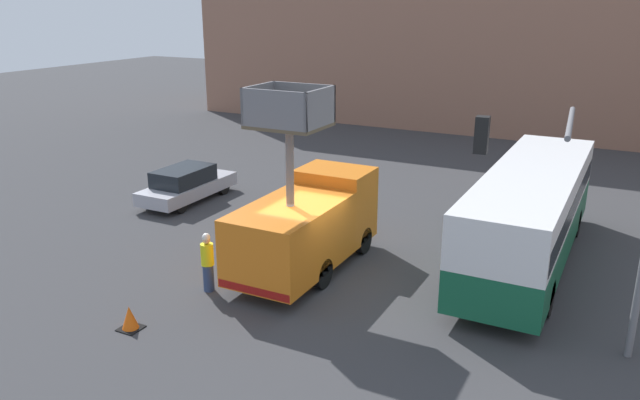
{
  "coord_description": "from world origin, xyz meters",
  "views": [
    {
      "loc": [
        8.19,
        -15.41,
        8.25
      ],
      "look_at": [
        -0.7,
        1.67,
        2.06
      ],
      "focal_mm": 35.0,
      "sensor_mm": 36.0,
      "label": 1
    }
  ],
  "objects_px": {
    "road_worker_near_truck": "(208,262)",
    "road_worker_directing": "(460,253)",
    "utility_truck": "(307,222)",
    "traffic_light_pole": "(585,190)",
    "parked_car_curbside": "(186,184)",
    "city_bus": "(530,210)",
    "traffic_cone_near_truck": "(130,318)"
  },
  "relations": [
    {
      "from": "traffic_light_pole",
      "to": "traffic_cone_near_truck",
      "type": "distance_m",
      "value": 11.77
    },
    {
      "from": "utility_truck",
      "to": "traffic_cone_near_truck",
      "type": "distance_m",
      "value": 6.12
    },
    {
      "from": "road_worker_near_truck",
      "to": "road_worker_directing",
      "type": "distance_m",
      "value": 7.58
    },
    {
      "from": "road_worker_near_truck",
      "to": "parked_car_curbside",
      "type": "bearing_deg",
      "value": -60.06
    },
    {
      "from": "traffic_cone_near_truck",
      "to": "traffic_light_pole",
      "type": "bearing_deg",
      "value": 23.61
    },
    {
      "from": "parked_car_curbside",
      "to": "utility_truck",
      "type": "bearing_deg",
      "value": -25.75
    },
    {
      "from": "utility_truck",
      "to": "road_worker_near_truck",
      "type": "distance_m",
      "value": 3.36
    },
    {
      "from": "road_worker_directing",
      "to": "traffic_cone_near_truck",
      "type": "xyz_separation_m",
      "value": [
        -6.83,
        -6.86,
        -0.63
      ]
    },
    {
      "from": "traffic_light_pole",
      "to": "road_worker_near_truck",
      "type": "xyz_separation_m",
      "value": [
        -9.79,
        -1.67,
        -3.14
      ]
    },
    {
      "from": "parked_car_curbside",
      "to": "road_worker_near_truck",
      "type": "bearing_deg",
      "value": -47.02
    },
    {
      "from": "traffic_cone_near_truck",
      "to": "parked_car_curbside",
      "type": "xyz_separation_m",
      "value": [
        -5.7,
        9.39,
        0.45
      ]
    },
    {
      "from": "road_worker_near_truck",
      "to": "parked_car_curbside",
      "type": "distance_m",
      "value": 9.0
    },
    {
      "from": "road_worker_directing",
      "to": "traffic_cone_near_truck",
      "type": "height_order",
      "value": "road_worker_directing"
    },
    {
      "from": "utility_truck",
      "to": "traffic_light_pole",
      "type": "height_order",
      "value": "utility_truck"
    },
    {
      "from": "utility_truck",
      "to": "parked_car_curbside",
      "type": "bearing_deg",
      "value": 154.25
    },
    {
      "from": "traffic_light_pole",
      "to": "road_worker_directing",
      "type": "bearing_deg",
      "value": 144.79
    },
    {
      "from": "traffic_light_pole",
      "to": "parked_car_curbside",
      "type": "xyz_separation_m",
      "value": [
        -15.92,
        4.92,
        -3.29
      ]
    },
    {
      "from": "city_bus",
      "to": "road_worker_near_truck",
      "type": "relative_size",
      "value": 6.01
    },
    {
      "from": "road_worker_directing",
      "to": "traffic_cone_near_truck",
      "type": "distance_m",
      "value": 9.7
    },
    {
      "from": "city_bus",
      "to": "traffic_light_pole",
      "type": "distance_m",
      "value": 5.53
    },
    {
      "from": "city_bus",
      "to": "parked_car_curbside",
      "type": "distance_m",
      "value": 14.16
    },
    {
      "from": "traffic_light_pole",
      "to": "parked_car_curbside",
      "type": "height_order",
      "value": "traffic_light_pole"
    },
    {
      "from": "road_worker_near_truck",
      "to": "road_worker_directing",
      "type": "relative_size",
      "value": 0.98
    },
    {
      "from": "parked_car_curbside",
      "to": "road_worker_directing",
      "type": "bearing_deg",
      "value": -11.39
    },
    {
      "from": "utility_truck",
      "to": "traffic_cone_near_truck",
      "type": "xyz_separation_m",
      "value": [
        -2.26,
        -5.55,
        -1.27
      ]
    },
    {
      "from": "city_bus",
      "to": "traffic_light_pole",
      "type": "bearing_deg",
      "value": -145.8
    },
    {
      "from": "utility_truck",
      "to": "road_worker_near_truck",
      "type": "bearing_deg",
      "value": -123.62
    },
    {
      "from": "traffic_light_pole",
      "to": "road_worker_near_truck",
      "type": "distance_m",
      "value": 10.41
    },
    {
      "from": "road_worker_directing",
      "to": "road_worker_near_truck",
      "type": "bearing_deg",
      "value": -67.82
    },
    {
      "from": "road_worker_near_truck",
      "to": "parked_car_curbside",
      "type": "relative_size",
      "value": 0.39
    },
    {
      "from": "utility_truck",
      "to": "traffic_light_pole",
      "type": "xyz_separation_m",
      "value": [
        7.96,
        -1.08,
        2.46
      ]
    },
    {
      "from": "traffic_light_pole",
      "to": "road_worker_near_truck",
      "type": "relative_size",
      "value": 3.25
    }
  ]
}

